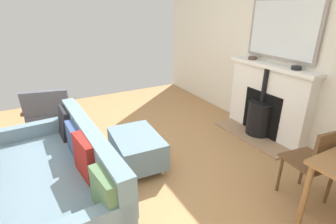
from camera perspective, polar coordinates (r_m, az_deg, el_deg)
ground_plane at (r=3.25m, az=-11.30°, el=-12.54°), size 4.93×5.65×0.01m
wall_left at (r=4.10m, az=22.86°, el=15.20°), size 0.12×5.65×2.86m
fireplace at (r=4.06m, az=20.91°, el=1.45°), size 0.55×1.41×1.09m
mirror_over_mantel at (r=3.92m, az=24.24°, el=16.46°), size 0.04×1.11×0.80m
mantel_bowl_near at (r=4.15m, az=18.37°, el=11.40°), size 0.13×0.13×0.05m
mantel_bowl_far at (r=3.69m, az=26.74°, el=8.83°), size 0.13×0.13×0.05m
sofa at (r=2.71m, az=-22.65°, el=-13.15°), size 0.99×1.90×0.79m
ottoman at (r=3.15m, az=-7.00°, el=-7.89°), size 0.57×0.79×0.42m
armchair_accent at (r=4.10m, az=-24.98°, el=0.56°), size 0.78×0.71×0.79m
dining_chair_near_fireplace at (r=2.83m, az=30.28°, el=-9.24°), size 0.45×0.45×0.84m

